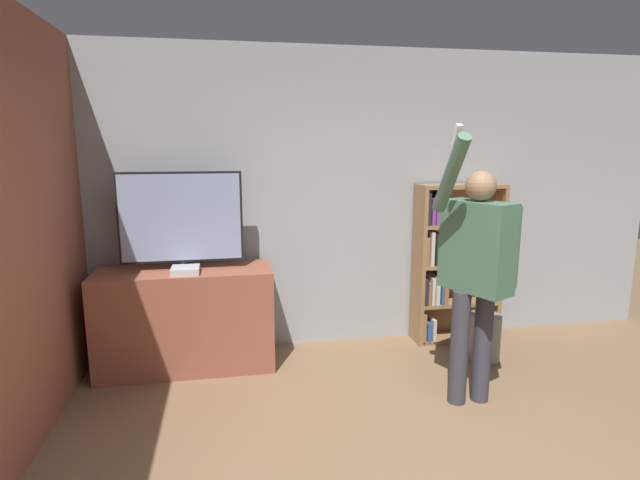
% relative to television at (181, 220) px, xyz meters
% --- Properties ---
extents(wall_back, '(6.40, 0.06, 2.70)m').
position_rel_television_xyz_m(wall_back, '(1.38, 0.34, 0.09)').
color(wall_back, '#9EA3A8').
rests_on(wall_back, ground_plane).
extents(wall_side_brick, '(0.06, 4.20, 2.70)m').
position_rel_television_xyz_m(wall_side_brick, '(-0.86, -0.99, 0.09)').
color(wall_side_brick, '#93513D').
rests_on(wall_side_brick, ground_plane).
extents(tv_ledge, '(1.43, 0.53, 0.85)m').
position_rel_television_xyz_m(tv_ledge, '(0.00, -0.03, -0.83)').
color(tv_ledge, '#93513D').
rests_on(tv_ledge, ground_plane).
extents(television, '(0.98, 0.22, 0.80)m').
position_rel_television_xyz_m(television, '(0.00, 0.00, 0.00)').
color(television, black).
rests_on(television, tv_ledge).
extents(game_console, '(0.22, 0.21, 0.05)m').
position_rel_television_xyz_m(game_console, '(0.03, -0.15, -0.38)').
color(game_console, silver).
rests_on(game_console, tv_ledge).
extents(bookshelf, '(0.81, 0.28, 1.50)m').
position_rel_television_xyz_m(bookshelf, '(2.41, 0.16, -0.50)').
color(bookshelf, '#997047').
rests_on(bookshelf, ground_plane).
extents(person, '(0.64, 0.59, 1.98)m').
position_rel_television_xyz_m(person, '(2.07, -1.00, -0.23)').
color(person, '#383842').
rests_on(person, ground_plane).
extents(waste_bin, '(0.28, 0.28, 0.41)m').
position_rel_television_xyz_m(waste_bin, '(2.53, -0.35, -1.05)').
color(waste_bin, gray).
rests_on(waste_bin, ground_plane).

